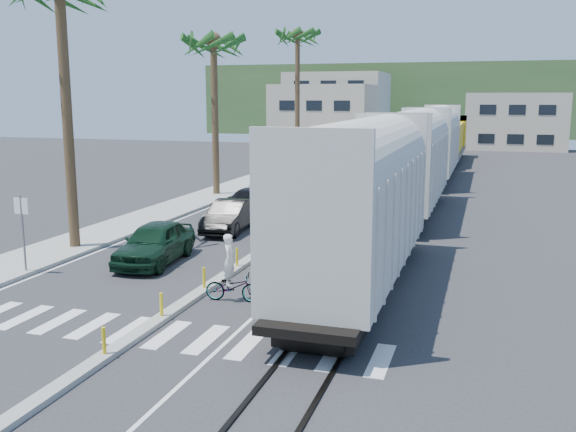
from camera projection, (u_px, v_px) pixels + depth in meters
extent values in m
plane|color=#28282B|center=(177.00, 310.00, 20.02)|extent=(140.00, 140.00, 0.00)
cube|color=gray|center=(231.00, 188.00, 45.96)|extent=(3.00, 90.00, 0.15)
cube|color=black|center=(416.00, 191.00, 45.02)|extent=(0.12, 100.00, 0.06)
cube|color=black|center=(437.00, 192.00, 44.60)|extent=(0.12, 100.00, 0.06)
cube|color=gray|center=(330.00, 205.00, 38.77)|extent=(0.45, 60.00, 0.15)
cylinder|color=yellow|center=(104.00, 341.00, 16.18)|extent=(0.10, 0.10, 0.70)
cylinder|color=yellow|center=(161.00, 304.00, 18.99)|extent=(0.10, 0.10, 0.70)
cylinder|color=yellow|center=(204.00, 278.00, 21.80)|extent=(0.10, 0.10, 0.70)
cylinder|color=yellow|center=(237.00, 257.00, 24.62)|extent=(0.10, 0.10, 0.70)
cylinder|color=yellow|center=(263.00, 240.00, 27.43)|extent=(0.10, 0.10, 0.70)
cylinder|color=yellow|center=(284.00, 227.00, 30.25)|extent=(0.10, 0.10, 0.70)
cylinder|color=yellow|center=(302.00, 216.00, 33.06)|extent=(0.10, 0.10, 0.70)
cylinder|color=yellow|center=(317.00, 207.00, 35.88)|extent=(0.10, 0.10, 0.70)
cylinder|color=yellow|center=(330.00, 198.00, 38.69)|extent=(0.10, 0.10, 0.70)
cylinder|color=yellow|center=(341.00, 192.00, 41.50)|extent=(0.10, 0.10, 0.70)
cylinder|color=yellow|center=(350.00, 186.00, 44.32)|extent=(0.10, 0.10, 0.70)
cylinder|color=yellow|center=(359.00, 180.00, 47.13)|extent=(0.10, 0.10, 0.70)
cylinder|color=yellow|center=(366.00, 175.00, 49.95)|extent=(0.10, 0.10, 0.70)
cylinder|color=yellow|center=(373.00, 171.00, 52.76)|extent=(0.10, 0.10, 0.70)
cylinder|color=yellow|center=(379.00, 167.00, 55.58)|extent=(0.10, 0.10, 0.70)
cylinder|color=yellow|center=(384.00, 164.00, 58.39)|extent=(0.10, 0.10, 0.70)
cube|color=silver|center=(145.00, 332.00, 18.14)|extent=(14.00, 2.20, 0.01)
cube|color=silver|center=(253.00, 190.00, 45.47)|extent=(0.12, 90.00, 0.01)
cube|color=silver|center=(384.00, 196.00, 42.74)|extent=(0.12, 90.00, 0.01)
cube|color=beige|center=(360.00, 213.00, 21.59)|extent=(3.00, 12.88, 3.40)
cylinder|color=beige|center=(361.00, 163.00, 21.28)|extent=(2.90, 12.58, 2.90)
cube|color=black|center=(359.00, 276.00, 22.00)|extent=(2.60, 12.88, 1.00)
cube|color=beige|center=(412.00, 167.00, 35.67)|extent=(3.00, 12.88, 3.40)
cylinder|color=beige|center=(413.00, 136.00, 35.35)|extent=(2.90, 12.58, 2.90)
cube|color=black|center=(411.00, 206.00, 36.07)|extent=(2.60, 12.88, 1.00)
cube|color=beige|center=(435.00, 147.00, 49.74)|extent=(3.00, 12.88, 3.40)
cylinder|color=beige|center=(436.00, 125.00, 49.42)|extent=(2.90, 12.58, 2.90)
cube|color=black|center=(434.00, 175.00, 50.14)|extent=(2.60, 12.88, 1.00)
cube|color=#4C4C4F|center=(447.00, 152.00, 65.05)|extent=(3.00, 17.00, 0.50)
cube|color=gold|center=(447.00, 137.00, 63.83)|extent=(2.70, 12.24, 2.60)
cube|color=gold|center=(451.00, 130.00, 70.13)|extent=(3.00, 3.74, 3.20)
cube|color=black|center=(447.00, 158.00, 65.16)|extent=(2.60, 13.60, 0.90)
cylinder|color=brown|center=(67.00, 122.00, 26.99)|extent=(0.44, 0.44, 11.00)
cylinder|color=brown|center=(215.00, 121.00, 42.18)|extent=(0.44, 0.44, 10.00)
sphere|color=#164917|center=(213.00, 40.00, 41.23)|extent=(3.20, 3.20, 3.20)
cylinder|color=brown|center=(297.00, 103.00, 58.79)|extent=(0.44, 0.44, 12.00)
sphere|color=#164917|center=(298.00, 33.00, 57.66)|extent=(3.20, 3.20, 3.20)
cylinder|color=slate|center=(23.00, 235.00, 23.77)|extent=(0.08, 0.08, 3.00)
cube|color=silver|center=(21.00, 206.00, 23.56)|extent=(0.60, 0.04, 0.60)
cube|color=#B4A68F|center=(324.00, 117.00, 80.68)|extent=(12.00, 10.00, 8.00)
cube|color=#B4A68F|center=(338.00, 107.00, 96.09)|extent=(14.00, 12.00, 10.00)
cube|color=#B4A68F|center=(515.00, 121.00, 81.52)|extent=(12.00, 10.00, 7.00)
cube|color=#385628|center=(438.00, 100.00, 112.73)|extent=(80.00, 20.00, 12.00)
imported|color=black|center=(155.00, 243.00, 25.53)|extent=(2.82, 5.21, 1.66)
imported|color=black|center=(230.00, 216.00, 31.53)|extent=(2.37, 4.92, 1.54)
imported|color=black|center=(248.00, 202.00, 36.09)|extent=(2.44, 5.10, 1.43)
imported|color=#AEB1B3|center=(284.00, 189.00, 41.63)|extent=(2.78, 4.90, 1.28)
imported|color=#9EA0A5|center=(233.00, 287.00, 20.81)|extent=(1.03, 1.97, 0.96)
imported|color=silver|center=(230.00, 259.00, 20.67)|extent=(0.70, 0.53, 1.68)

